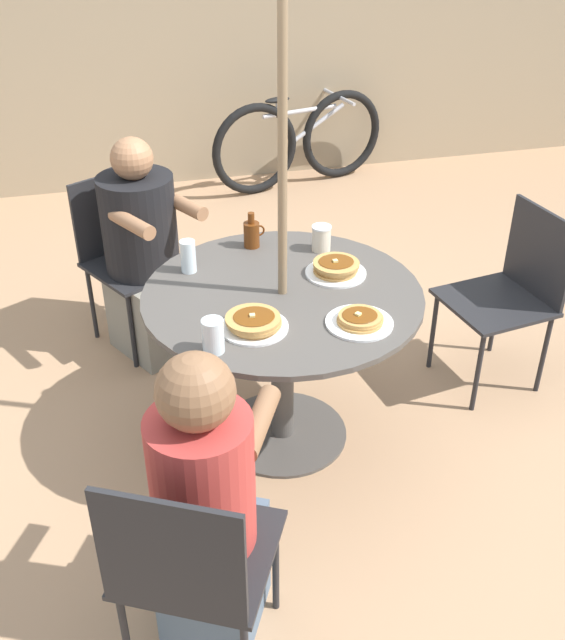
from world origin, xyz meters
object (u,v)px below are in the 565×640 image
object	(u,v)px
syrup_bottle	(252,234)
pancake_plate_a	(336,268)
patio_chair_east	(512,287)
drinking_glass_a	(188,256)
patio_chair_north	(190,562)
diner_south	(146,260)
diner_north	(208,513)
patio_table	(282,326)
patio_chair_south	(127,249)
coffee_cup	(321,238)
pancake_plate_b	(254,323)
pancake_plate_c	(360,320)
bicycle	(300,141)
drinking_glass_b	(213,336)

from	to	relation	value
syrup_bottle	pancake_plate_a	bearing A→B (deg)	-49.76
patio_chair_east	drinking_glass_a	bearing A→B (deg)	77.75
patio_chair_north	drinking_glass_a	xyz separation A→B (m)	(0.20, 1.31, 0.31)
diner_south	drinking_glass_a	xyz separation A→B (m)	(0.15, -0.60, 0.30)
diner_north	syrup_bottle	bearing A→B (deg)	99.42
patio_table	syrup_bottle	xyz separation A→B (m)	(-0.03, 0.43, 0.22)
patio_chair_south	pancake_plate_a	bearing A→B (deg)	102.39
patio_table	coffee_cup	bearing A→B (deg)	51.48
pancake_plate_b	coffee_cup	bearing A→B (deg)	52.68
diner_north	pancake_plate_a	distance (m)	1.24
pancake_plate_b	diner_north	bearing A→B (deg)	-114.10
syrup_bottle	coffee_cup	xyz separation A→B (m)	(0.29, -0.11, -0.01)
pancake_plate_c	patio_chair_east	bearing A→B (deg)	27.18
pancake_plate_c	bicycle	distance (m)	3.25
pancake_plate_a	coffee_cup	world-z (taller)	coffee_cup
pancake_plate_a	pancake_plate_b	distance (m)	0.53
diner_south	drinking_glass_a	world-z (taller)	diner_south
patio_table	drinking_glass_a	size ratio (longest dim) A/B	8.15
pancake_plate_b	drinking_glass_b	world-z (taller)	drinking_glass_b
syrup_bottle	drinking_glass_b	world-z (taller)	syrup_bottle
patio_chair_east	drinking_glass_b	xyz separation A→B (m)	(-1.50, -0.52, 0.31)
syrup_bottle	drinking_glass_b	distance (m)	0.83
patio_table	bicycle	size ratio (longest dim) A/B	0.80
patio_chair_south	pancake_plate_a	world-z (taller)	patio_chair_south
patio_chair_south	diner_south	world-z (taller)	diner_south
patio_chair_north	patio_chair_east	size ratio (longest dim) A/B	1.00
pancake_plate_b	drinking_glass_a	size ratio (longest dim) A/B	1.84
bicycle	drinking_glass_a	bearing A→B (deg)	-127.74
patio_chair_south	patio_table	bearing A→B (deg)	90.00
patio_chair_south	pancake_plate_b	world-z (taller)	patio_chair_south
patio_chair_east	pancake_plate_c	size ratio (longest dim) A/B	3.41
diner_north	pancake_plate_b	distance (m)	0.76
patio_chair_south	bicycle	world-z (taller)	patio_chair_south
drinking_glass_b	pancake_plate_b	bearing A→B (deg)	32.42
pancake_plate_b	drinking_glass_b	size ratio (longest dim) A/B	2.00
syrup_bottle	drinking_glass_b	xyz separation A→B (m)	(-0.31, -0.77, 0.00)
patio_chair_north	coffee_cup	size ratio (longest dim) A/B	7.67
patio_table	pancake_plate_b	xyz separation A→B (m)	(-0.17, -0.23, 0.18)
syrup_bottle	drinking_glass_a	xyz separation A→B (m)	(-0.31, -0.16, 0.01)
patio_chair_north	pancake_plate_b	world-z (taller)	patio_chair_north
patio_table	bicycle	xyz separation A→B (m)	(0.85, 2.87, -0.23)
pancake_plate_b	drinking_glass_b	bearing A→B (deg)	-147.58
patio_chair_south	diner_south	xyz separation A→B (m)	(0.09, -0.15, 0.01)
pancake_plate_c	pancake_plate_b	bearing A→B (deg)	170.45
patio_chair_east	diner_south	size ratio (longest dim) A/B	0.77
patio_chair_north	diner_south	size ratio (longest dim) A/B	0.77
patio_chair_south	bicycle	xyz separation A→B (m)	(1.43, 1.84, -0.15)
coffee_cup	bicycle	size ratio (longest dim) A/B	0.08
patio_table	syrup_bottle	distance (m)	0.49
diner_south	bicycle	world-z (taller)	diner_south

